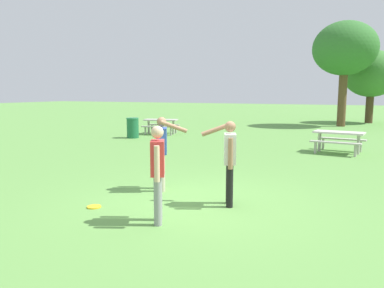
% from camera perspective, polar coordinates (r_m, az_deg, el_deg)
% --- Properties ---
extents(ground_plane, '(120.00, 120.00, 0.00)m').
position_cam_1_polar(ground_plane, '(7.56, 0.50, -8.89)').
color(ground_plane, '#609947').
extents(person_thrower, '(0.37, 0.55, 1.64)m').
position_cam_1_polar(person_thrower, '(6.23, -5.24, -3.63)').
color(person_thrower, gray).
rests_on(person_thrower, ground).
extents(person_catcher, '(0.82, 0.55, 1.64)m').
position_cam_1_polar(person_catcher, '(8.33, -4.52, -0.55)').
color(person_catcher, '#B7AD93').
rests_on(person_catcher, ground).
extents(person_bystander, '(0.80, 0.58, 1.64)m').
position_cam_1_polar(person_bystander, '(7.20, 5.67, -1.91)').
color(person_bystander, black).
rests_on(person_bystander, ground).
extents(frisbee, '(0.27, 0.27, 0.03)m').
position_cam_1_polar(frisbee, '(7.49, -14.68, -9.22)').
color(frisbee, yellow).
rests_on(frisbee, ground).
extents(picnic_table_near, '(1.88, 1.64, 0.77)m').
position_cam_1_polar(picnic_table_near, '(14.44, 21.42, 0.95)').
color(picnic_table_near, beige).
rests_on(picnic_table_near, ground).
extents(picnic_table_far, '(2.00, 1.79, 0.77)m').
position_cam_1_polar(picnic_table_far, '(19.50, -4.76, 3.16)').
color(picnic_table_far, '#B2ADA3').
rests_on(picnic_table_far, ground).
extents(trash_can_beside_table, '(0.59, 0.59, 0.96)m').
position_cam_1_polar(trash_can_beside_table, '(18.04, -9.01, 2.45)').
color(trash_can_beside_table, '#1E663D').
rests_on(trash_can_beside_table, ground).
extents(tree_tall_left, '(3.91, 3.91, 6.51)m').
position_cam_1_polar(tree_tall_left, '(25.72, 22.24, 13.20)').
color(tree_tall_left, brown).
rests_on(tree_tall_left, ground).
extents(tree_broad_center, '(3.76, 3.76, 5.02)m').
position_cam_1_polar(tree_broad_center, '(29.09, 25.66, 9.57)').
color(tree_broad_center, '#4C3823').
rests_on(tree_broad_center, ground).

